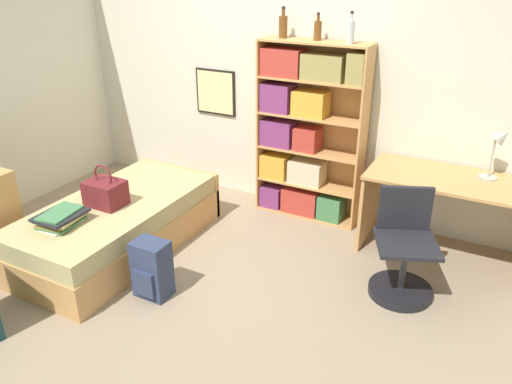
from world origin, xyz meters
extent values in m
plane|color=gray|center=(0.00, 0.00, 0.00)|extent=(14.00, 14.00, 0.00)
cube|color=beige|center=(0.00, 1.60, 1.30)|extent=(10.00, 0.06, 2.60)
cube|color=black|center=(-0.67, 1.56, 1.08)|extent=(0.46, 0.02, 0.47)
cube|color=beige|center=(-0.67, 1.55, 1.08)|extent=(0.42, 0.01, 0.43)
cube|color=tan|center=(-0.73, 0.00, 0.14)|extent=(0.93, 1.87, 0.29)
cube|color=tan|center=(-0.73, 0.00, 0.37)|extent=(0.90, 1.84, 0.17)
cube|color=tan|center=(-0.73, 0.92, 0.23)|extent=(0.93, 0.04, 0.46)
cube|color=maroon|center=(-0.76, -0.07, 0.56)|extent=(0.31, 0.24, 0.21)
torus|color=maroon|center=(-0.76, -0.07, 0.72)|extent=(0.19, 0.02, 0.19)
cube|color=silver|center=(-0.82, -0.52, 0.46)|extent=(0.24, 0.30, 0.01)
cube|color=#427A4C|center=(-0.82, -0.51, 0.47)|extent=(0.30, 0.34, 0.02)
cube|color=#99894C|center=(-0.83, -0.51, 0.49)|extent=(0.28, 0.34, 0.01)
cube|color=#99894C|center=(-0.82, -0.51, 0.50)|extent=(0.24, 0.29, 0.02)
cube|color=#99894C|center=(-0.82, -0.50, 0.52)|extent=(0.34, 0.34, 0.02)
cube|color=#232328|center=(-0.82, -0.50, 0.54)|extent=(0.30, 0.37, 0.02)
cube|color=#427A4C|center=(-0.82, -0.50, 0.56)|extent=(0.25, 0.36, 0.02)
cube|color=tan|center=(-0.02, 1.41, 0.85)|extent=(0.02, 0.29, 1.70)
cube|color=tan|center=(0.99, 1.41, 0.85)|extent=(0.02, 0.29, 1.70)
cube|color=tan|center=(0.48, 1.55, 0.85)|extent=(1.03, 0.01, 1.70)
cube|color=tan|center=(0.48, 1.41, 0.01)|extent=(0.99, 0.29, 0.02)
cube|color=tan|center=(0.48, 1.41, 0.34)|extent=(0.99, 0.29, 0.02)
cube|color=tan|center=(0.48, 1.41, 0.68)|extent=(0.99, 0.29, 0.02)
cube|color=tan|center=(0.48, 1.41, 1.02)|extent=(0.99, 0.29, 0.02)
cube|color=tan|center=(0.48, 1.41, 1.36)|extent=(0.99, 0.29, 0.02)
cube|color=tan|center=(0.48, 1.41, 1.69)|extent=(0.99, 0.29, 0.02)
cube|color=#7A336B|center=(0.11, 1.39, 0.12)|extent=(0.22, 0.22, 0.21)
cube|color=#B2382D|center=(0.43, 1.39, 0.14)|extent=(0.37, 0.22, 0.24)
cube|color=#427A4C|center=(0.74, 1.39, 0.14)|extent=(0.23, 0.22, 0.24)
cube|color=gold|center=(0.13, 1.39, 0.46)|extent=(0.27, 0.22, 0.23)
cube|color=beige|center=(0.47, 1.39, 0.46)|extent=(0.33, 0.22, 0.22)
cube|color=#7A336B|center=(0.16, 1.39, 0.81)|extent=(0.32, 0.22, 0.25)
cube|color=#B2382D|center=(0.46, 1.39, 0.80)|extent=(0.22, 0.22, 0.22)
cube|color=#7A336B|center=(0.14, 1.39, 1.16)|extent=(0.29, 0.22, 0.26)
cube|color=gold|center=(0.47, 1.39, 1.14)|extent=(0.31, 0.22, 0.23)
cube|color=#B2382D|center=(0.19, 1.39, 1.49)|extent=(0.38, 0.22, 0.25)
cube|color=#99894C|center=(0.59, 1.39, 1.48)|extent=(0.38, 0.22, 0.23)
cube|color=#99894C|center=(0.89, 1.39, 1.50)|extent=(0.15, 0.22, 0.27)
cylinder|color=brown|center=(0.16, 1.42, 1.80)|extent=(0.08, 0.08, 0.19)
cylinder|color=brown|center=(0.16, 1.42, 1.92)|extent=(0.03, 0.03, 0.06)
cylinder|color=#232328|center=(0.16, 1.42, 1.96)|extent=(0.04, 0.04, 0.02)
cylinder|color=brown|center=(0.49, 1.43, 1.78)|extent=(0.07, 0.07, 0.16)
cylinder|color=brown|center=(0.49, 1.43, 1.89)|extent=(0.03, 0.03, 0.05)
cylinder|color=#232328|center=(0.49, 1.43, 1.93)|extent=(0.03, 0.03, 0.02)
cylinder|color=#B7BCC1|center=(0.81, 1.36, 1.79)|extent=(0.06, 0.06, 0.18)
cylinder|color=#B7BCC1|center=(0.81, 1.36, 1.91)|extent=(0.03, 0.03, 0.06)
cylinder|color=#232328|center=(0.81, 1.36, 1.95)|extent=(0.03, 0.03, 0.02)
cube|color=tan|center=(1.82, 1.23, 0.71)|extent=(1.36, 0.65, 0.02)
cube|color=tan|center=(1.16, 1.23, 0.35)|extent=(0.03, 0.61, 0.70)
cylinder|color=#ADA89E|center=(2.06, 1.35, 0.74)|extent=(0.15, 0.15, 0.02)
cylinder|color=#ADA89E|center=(2.06, 1.35, 0.91)|extent=(0.02, 0.02, 0.33)
cone|color=#ADA89E|center=(2.11, 1.35, 1.10)|extent=(0.16, 0.12, 0.16)
cylinder|color=black|center=(1.64, 0.48, 0.03)|extent=(0.48, 0.48, 0.06)
cylinder|color=#333338|center=(1.64, 0.48, 0.22)|extent=(0.05, 0.05, 0.43)
cube|color=black|center=(1.64, 0.48, 0.45)|extent=(0.58, 0.58, 0.03)
cube|color=black|center=(1.56, 0.67, 0.64)|extent=(0.38, 0.19, 0.35)
cube|color=#2D3856|center=(-0.03, -0.41, 0.23)|extent=(0.26, 0.19, 0.46)
cube|color=#2D3856|center=(-0.03, -0.52, 0.16)|extent=(0.19, 0.03, 0.21)
camera|label=1|loc=(2.15, -2.83, 2.34)|focal=35.00mm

